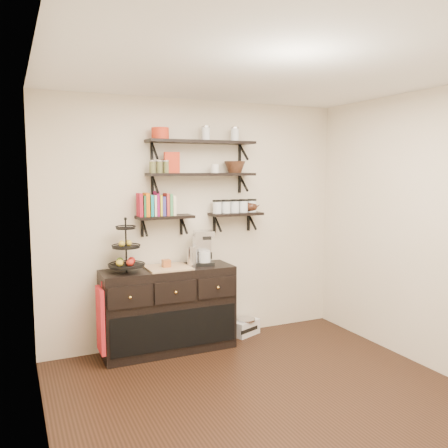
% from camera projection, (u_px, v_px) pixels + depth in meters
% --- Properties ---
extents(floor, '(3.50, 3.50, 0.00)m').
position_uv_depth(floor, '(276.00, 405.00, 3.91)').
color(floor, black).
rests_on(floor, ground).
extents(ceiling, '(3.50, 3.50, 0.02)m').
position_uv_depth(ceiling, '(280.00, 68.00, 3.60)').
color(ceiling, white).
rests_on(ceiling, back_wall).
extents(back_wall, '(3.50, 0.02, 2.70)m').
position_uv_depth(back_wall, '(197.00, 222.00, 5.34)').
color(back_wall, beige).
rests_on(back_wall, ground).
extents(left_wall, '(0.02, 3.50, 2.70)m').
position_uv_depth(left_wall, '(42.00, 261.00, 3.03)').
color(left_wall, beige).
rests_on(left_wall, ground).
extents(right_wall, '(0.02, 3.50, 2.70)m').
position_uv_depth(right_wall, '(437.00, 232.00, 4.48)').
color(right_wall, beige).
rests_on(right_wall, ground).
extents(shelf_top, '(1.20, 0.27, 0.23)m').
position_uv_depth(shelf_top, '(201.00, 142.00, 5.12)').
color(shelf_top, black).
rests_on(shelf_top, back_wall).
extents(shelf_mid, '(1.20, 0.27, 0.23)m').
position_uv_depth(shelf_mid, '(202.00, 175.00, 5.16)').
color(shelf_mid, black).
rests_on(shelf_mid, back_wall).
extents(shelf_low_left, '(0.60, 0.25, 0.23)m').
position_uv_depth(shelf_low_left, '(165.00, 218.00, 5.05)').
color(shelf_low_left, black).
rests_on(shelf_low_left, back_wall).
extents(shelf_low_right, '(0.60, 0.25, 0.23)m').
position_uv_depth(shelf_low_right, '(236.00, 215.00, 5.39)').
color(shelf_low_right, black).
rests_on(shelf_low_right, back_wall).
extents(cookbooks, '(0.40, 0.15, 0.26)m').
position_uv_depth(cookbooks, '(159.00, 205.00, 5.00)').
color(cookbooks, '#A8162C').
rests_on(cookbooks, shelf_low_left).
extents(glass_canisters, '(0.54, 0.10, 0.13)m').
position_uv_depth(glass_canisters, '(235.00, 207.00, 5.38)').
color(glass_canisters, silver).
rests_on(glass_canisters, shelf_low_right).
extents(sideboard, '(1.40, 0.50, 0.92)m').
position_uv_depth(sideboard, '(168.00, 310.00, 5.05)').
color(sideboard, black).
rests_on(sideboard, floor).
extents(fruit_stand, '(0.36, 0.36, 0.53)m').
position_uv_depth(fruit_stand, '(127.00, 254.00, 4.80)').
color(fruit_stand, black).
rests_on(fruit_stand, sideboard).
extents(candle, '(0.08, 0.08, 0.08)m').
position_uv_depth(candle, '(166.00, 263.00, 4.98)').
color(candle, '#A35325').
rests_on(candle, sideboard).
extents(coffee_maker, '(0.24, 0.23, 0.38)m').
position_uv_depth(coffee_maker, '(203.00, 248.00, 5.17)').
color(coffee_maker, black).
rests_on(coffee_maker, sideboard).
extents(thermal_carafe, '(0.11, 0.11, 0.22)m').
position_uv_depth(thermal_carafe, '(192.00, 256.00, 5.08)').
color(thermal_carafe, silver).
rests_on(thermal_carafe, sideboard).
extents(apron, '(0.04, 0.28, 0.65)m').
position_uv_depth(apron, '(101.00, 320.00, 4.66)').
color(apron, '#AD122C').
rests_on(apron, sideboard).
extents(radio, '(0.37, 0.29, 0.20)m').
position_uv_depth(radio, '(246.00, 327.00, 5.57)').
color(radio, silver).
rests_on(radio, floor).
extents(recipe_box, '(0.17, 0.08, 0.22)m').
position_uv_depth(recipe_box, '(172.00, 163.00, 5.00)').
color(recipe_box, red).
rests_on(recipe_box, shelf_mid).
extents(walnut_bowl, '(0.24, 0.24, 0.13)m').
position_uv_depth(walnut_bowl, '(235.00, 167.00, 5.31)').
color(walnut_bowl, black).
rests_on(walnut_bowl, shelf_mid).
extents(ramekins, '(0.09, 0.09, 0.10)m').
position_uv_depth(ramekins, '(215.00, 169.00, 5.21)').
color(ramekins, white).
rests_on(ramekins, shelf_mid).
extents(teapot, '(0.20, 0.17, 0.14)m').
position_uv_depth(teapot, '(251.00, 206.00, 5.46)').
color(teapot, '#351A0F').
rests_on(teapot, shelf_low_right).
extents(red_pot, '(0.18, 0.18, 0.12)m').
position_uv_depth(red_pot, '(160.00, 133.00, 4.92)').
color(red_pot, red).
rests_on(red_pot, shelf_top).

